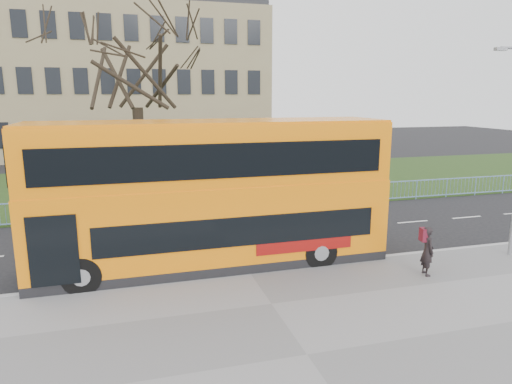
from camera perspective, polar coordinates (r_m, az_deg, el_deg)
ground at (r=16.70m, az=-2.37°, el=-8.23°), size 120.00×120.00×0.00m
pavement at (r=10.85m, az=6.38°, el=-19.81°), size 80.00×10.50×0.12m
kerb at (r=15.27m, az=-1.02°, el=-9.92°), size 80.00×0.20×0.14m
grass_verge at (r=30.33m, az=-8.61°, el=0.93°), size 80.00×15.40×0.08m
guard_railing at (r=22.76m, az=-6.21°, el=-1.36°), size 40.00×0.12×1.10m
bare_tree at (r=25.28m, az=-14.71°, el=12.38°), size 8.46×8.46×12.08m
civic_building at (r=50.31m, az=-17.72°, el=12.80°), size 30.00×15.00×14.00m
yellow_bus at (r=15.31m, az=-5.43°, el=0.10°), size 11.72×2.88×4.91m
pedestrian at (r=15.62m, az=20.63°, el=-6.91°), size 0.47×0.63×1.59m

